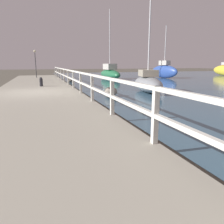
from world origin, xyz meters
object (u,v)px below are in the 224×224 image
Objects in this scene: mooring_bollard at (41,82)px; sailboat_blue at (164,71)px; dock_lamp at (35,58)px; sailboat_green at (110,73)px; sailboat_gray at (148,83)px.

mooring_bollard is 16.34m from sailboat_blue.
mooring_bollard is 0.21× the size of dock_lamp.
sailboat_gray is at bearing -96.01° from sailboat_green.
dock_lamp is at bearing 92.10° from mooring_bollard.
sailboat_green is at bearing 168.41° from sailboat_blue.
dock_lamp is 14.58m from sailboat_gray.
mooring_bollard is at bearing -87.90° from dock_lamp.
sailboat_gray reaches higher than dock_lamp.
sailboat_blue is 13.93m from sailboat_gray.
mooring_bollard is 6.97m from sailboat_gray.
sailboat_green is 11.82m from sailboat_gray.
mooring_bollard is 0.10× the size of sailboat_blue.
mooring_bollard is 0.08× the size of sailboat_green.
sailboat_blue is (14.57, -1.59, -1.41)m from dock_lamp.
sailboat_blue is 1.14× the size of sailboat_gray.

